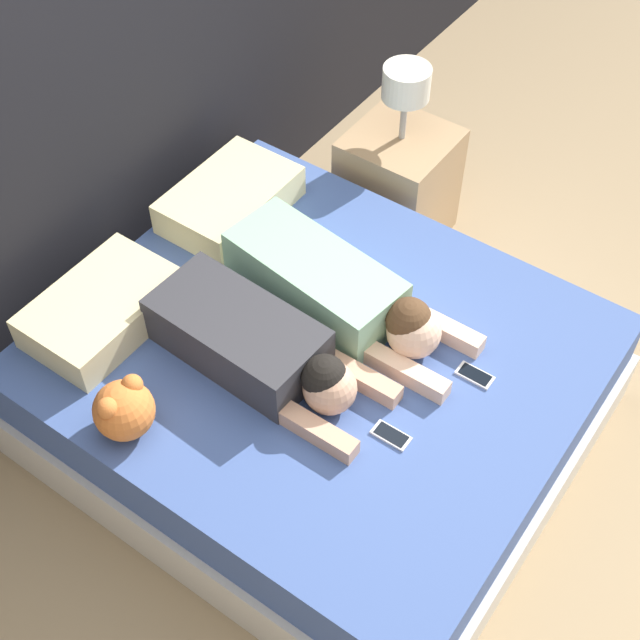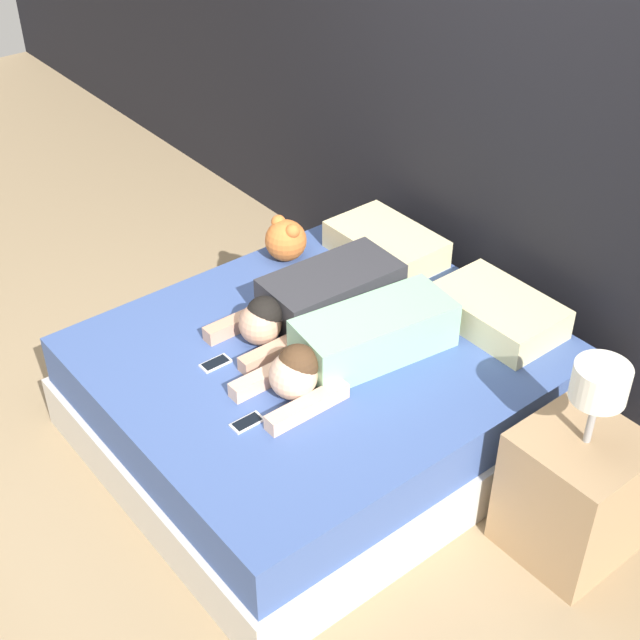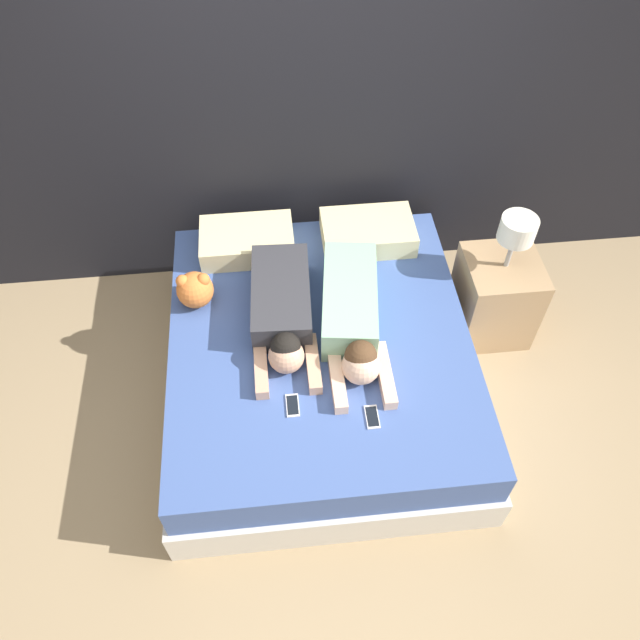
# 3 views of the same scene
# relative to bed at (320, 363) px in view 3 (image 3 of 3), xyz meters

# --- Properties ---
(ground_plane) EXTENTS (12.00, 12.00, 0.00)m
(ground_plane) POSITION_rel_bed_xyz_m (0.00, 0.00, -0.26)
(ground_plane) COLOR #9E8460
(wall_back) EXTENTS (12.00, 0.06, 2.60)m
(wall_back) POSITION_rel_bed_xyz_m (0.00, 1.15, 1.04)
(wall_back) COLOR black
(wall_back) RESTS_ON ground_plane
(bed) EXTENTS (1.78, 2.00, 0.53)m
(bed) POSITION_rel_bed_xyz_m (0.00, 0.00, 0.00)
(bed) COLOR beige
(bed) RESTS_ON ground_plane
(pillow_head_left) EXTENTS (0.58, 0.38, 0.15)m
(pillow_head_left) POSITION_rel_bed_xyz_m (-0.39, 0.75, 0.34)
(pillow_head_left) COLOR beige
(pillow_head_left) RESTS_ON bed
(pillow_head_right) EXTENTS (0.58, 0.38, 0.15)m
(pillow_head_right) POSITION_rel_bed_xyz_m (0.39, 0.75, 0.34)
(pillow_head_right) COLOR beige
(pillow_head_right) RESTS_ON bed
(person_left) EXTENTS (0.36, 0.96, 0.23)m
(person_left) POSITION_rel_bed_xyz_m (-0.20, 0.12, 0.37)
(person_left) COLOR #333338
(person_left) RESTS_ON bed
(person_right) EXTENTS (0.40, 1.06, 0.24)m
(person_right) POSITION_rel_bed_xyz_m (0.19, 0.04, 0.38)
(person_right) COLOR #8CBF99
(person_right) RESTS_ON bed
(cell_phone_left) EXTENTS (0.07, 0.14, 0.01)m
(cell_phone_left) POSITION_rel_bed_xyz_m (-0.19, -0.44, 0.27)
(cell_phone_left) COLOR silver
(cell_phone_left) RESTS_ON bed
(cell_phone_right) EXTENTS (0.07, 0.14, 0.01)m
(cell_phone_right) POSITION_rel_bed_xyz_m (0.21, -0.55, 0.27)
(cell_phone_right) COLOR silver
(cell_phone_right) RESTS_ON bed
(plush_toy) EXTENTS (0.22, 0.22, 0.23)m
(plush_toy) POSITION_rel_bed_xyz_m (-0.70, 0.33, 0.38)
(plush_toy) COLOR orange
(plush_toy) RESTS_ON bed
(nightstand) EXTENTS (0.47, 0.47, 0.97)m
(nightstand) POSITION_rel_bed_xyz_m (1.19, 0.38, 0.07)
(nightstand) COLOR tan
(nightstand) RESTS_ON ground_plane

